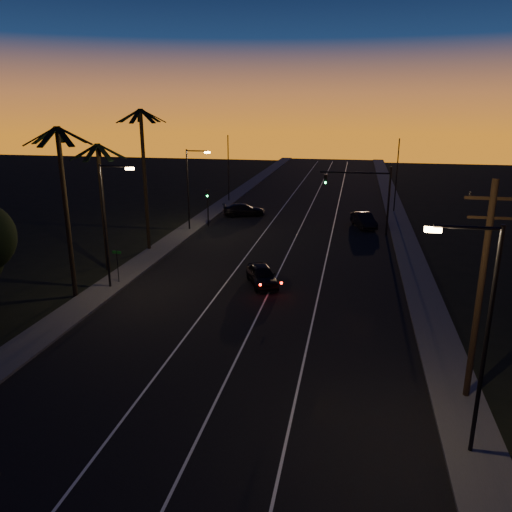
% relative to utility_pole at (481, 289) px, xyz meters
% --- Properties ---
extents(road, '(20.00, 170.00, 0.01)m').
position_rel_utility_pole_xyz_m(road, '(-11.60, 20.00, -5.31)').
color(road, black).
rests_on(road, ground).
extents(sidewalk_left, '(2.40, 170.00, 0.16)m').
position_rel_utility_pole_xyz_m(sidewalk_left, '(-22.80, 20.00, -5.24)').
color(sidewalk_left, '#393936').
rests_on(sidewalk_left, ground).
extents(sidewalk_right, '(2.40, 170.00, 0.16)m').
position_rel_utility_pole_xyz_m(sidewalk_right, '(-0.40, 20.00, -5.24)').
color(sidewalk_right, '#393936').
rests_on(sidewalk_right, ground).
extents(lane_stripe_left, '(0.12, 160.00, 0.01)m').
position_rel_utility_pole_xyz_m(lane_stripe_left, '(-14.60, 20.00, -5.30)').
color(lane_stripe_left, silver).
rests_on(lane_stripe_left, road).
extents(lane_stripe_mid, '(0.12, 160.00, 0.01)m').
position_rel_utility_pole_xyz_m(lane_stripe_mid, '(-11.10, 20.00, -5.30)').
color(lane_stripe_mid, silver).
rests_on(lane_stripe_mid, road).
extents(lane_stripe_right, '(0.12, 160.00, 0.01)m').
position_rel_utility_pole_xyz_m(lane_stripe_right, '(-7.60, 20.00, -5.30)').
color(lane_stripe_right, silver).
rests_on(lane_stripe_right, road).
extents(palm_near, '(4.25, 4.16, 11.53)m').
position_rel_utility_pole_xyz_m(palm_near, '(-24.20, 8.00, 1.76)').
color(palm_near, black).
rests_on(palm_near, ground).
extents(palm_mid, '(4.25, 4.16, 10.03)m').
position_rel_utility_pole_xyz_m(palm_mid, '(-24.80, 14.00, 0.94)').
color(palm_mid, black).
rests_on(palm_mid, ground).
extents(palm_far, '(4.25, 4.16, 12.53)m').
position_rel_utility_pole_xyz_m(palm_far, '(-23.80, 20.00, 2.30)').
color(palm_far, black).
rests_on(palm_far, ground).
extents(streetlight_left_near, '(2.55, 0.26, 9.00)m').
position_rel_utility_pole_xyz_m(streetlight_left_near, '(-22.30, 10.00, 0.01)').
color(streetlight_left_near, black).
rests_on(streetlight_left_near, ground).
extents(streetlight_left_far, '(2.55, 0.26, 8.50)m').
position_rel_utility_pole_xyz_m(streetlight_left_far, '(-22.29, 28.00, -0.25)').
color(streetlight_left_far, black).
rests_on(streetlight_left_far, ground).
extents(streetlight_right_near, '(2.55, 0.26, 9.00)m').
position_rel_utility_pole_xyz_m(streetlight_right_near, '(-0.90, -4.00, 0.01)').
color(streetlight_right_near, black).
rests_on(streetlight_right_near, ground).
extents(street_sign, '(0.70, 0.06, 2.60)m').
position_rel_utility_pole_xyz_m(street_sign, '(-22.40, 11.00, -3.66)').
color(street_sign, black).
rests_on(street_sign, ground).
extents(utility_pole, '(2.20, 0.28, 10.00)m').
position_rel_utility_pole_xyz_m(utility_pole, '(0.00, 0.00, 0.00)').
color(utility_pole, black).
rests_on(utility_pole, ground).
extents(signal_mast, '(7.10, 0.41, 7.00)m').
position_rel_utility_pole_xyz_m(signal_mast, '(-4.46, 29.99, -0.53)').
color(signal_mast, black).
rests_on(signal_mast, ground).
extents(signal_post, '(0.28, 0.37, 4.20)m').
position_rel_utility_pole_xyz_m(signal_post, '(-21.10, 29.98, -2.42)').
color(signal_post, black).
rests_on(signal_post, ground).
extents(far_pole_left, '(0.14, 0.14, 9.00)m').
position_rel_utility_pole_xyz_m(far_pole_left, '(-22.60, 45.00, -0.82)').
color(far_pole_left, black).
rests_on(far_pole_left, ground).
extents(far_pole_right, '(0.14, 0.14, 9.00)m').
position_rel_utility_pole_xyz_m(far_pole_right, '(-0.60, 42.00, -0.82)').
color(far_pole_right, black).
rests_on(far_pole_right, ground).
extents(lead_car, '(3.55, 5.14, 1.49)m').
position_rel_utility_pole_xyz_m(lead_car, '(-11.88, 12.89, -4.56)').
color(lead_car, black).
rests_on(lead_car, road).
extents(right_car, '(3.04, 5.06, 1.57)m').
position_rel_utility_pole_xyz_m(right_car, '(-4.38, 33.04, -4.52)').
color(right_car, black).
rests_on(right_car, road).
extents(cross_car, '(5.49, 3.73, 1.48)m').
position_rel_utility_pole_xyz_m(cross_car, '(-18.49, 36.20, -4.57)').
color(cross_car, black).
rests_on(cross_car, road).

